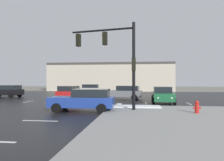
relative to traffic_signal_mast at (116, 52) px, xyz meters
name	(u,v)px	position (x,y,z in m)	size (l,w,h in m)	color
ground_plane	(85,103)	(-3.67, 5.54, -4.24)	(120.00, 120.00, 0.00)	slate
road_asphalt	(85,102)	(-3.67, 5.54, -4.23)	(44.00, 44.00, 0.02)	black
snow_strip_curbside	(135,106)	(1.33, 1.54, -4.07)	(4.00, 1.60, 0.06)	white
lane_markings	(94,104)	(-2.46, 4.16, -4.22)	(36.15, 36.15, 0.01)	silver
traffic_signal_mast	(116,52)	(0.00, 0.00, 0.00)	(4.88, 1.23, 6.18)	black
fire_hydrant	(197,107)	(5.29, -1.36, -3.70)	(0.48, 0.26, 0.79)	red
strip_building_background	(111,77)	(-4.37, 31.82, -1.27)	(26.36, 8.00, 5.95)	#BCB29E
sedan_blue	(84,100)	(-2.17, -0.71, -3.39)	(4.57, 2.10, 1.58)	navy
sedan_silver	(87,89)	(-6.41, 17.99, -3.39)	(4.65, 2.33, 1.58)	#B7BABF
sedan_red	(70,92)	(-6.11, 8.39, -3.39)	(2.27, 4.63, 1.58)	#B21919
sedan_grey	(124,92)	(-0.08, 9.44, -3.39)	(4.67, 2.41, 1.58)	slate
sedan_green	(163,94)	(3.92, 5.71, -3.39)	(2.13, 4.58, 1.58)	#195933
sedan_black	(6,91)	(-15.49, 10.66, -3.39)	(4.62, 2.25, 1.58)	black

